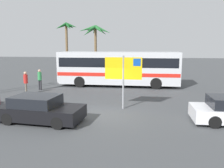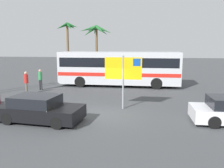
{
  "view_description": "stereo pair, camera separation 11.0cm",
  "coord_description": "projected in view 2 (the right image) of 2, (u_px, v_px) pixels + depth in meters",
  "views": [
    {
      "loc": [
        2.39,
        -12.45,
        3.82
      ],
      "look_at": [
        0.36,
        2.61,
        1.3
      ],
      "focal_mm": 37.91,
      "sensor_mm": 36.0,
      "label": 1
    },
    {
      "loc": [
        2.5,
        -12.44,
        3.82
      ],
      "look_at": [
        0.36,
        2.61,
        1.3
      ],
      "focal_mm": 37.91,
      "sensor_mm": 36.0,
      "label": 2
    }
  ],
  "objects": [
    {
      "name": "bus_front_coach",
      "position": [
        119.0,
        67.0,
        22.01
      ],
      "size": [
        11.03,
        2.7,
        3.17
      ],
      "color": "silver",
      "rests_on": "ground"
    },
    {
      "name": "ground",
      "position": [
        99.0,
        115.0,
        13.12
      ],
      "size": [
        120.0,
        120.0,
        0.0
      ],
      "primitive_type": "plane",
      "color": "#424447"
    },
    {
      "name": "pedestrian_near_sign",
      "position": [
        40.0,
        78.0,
        20.15
      ],
      "size": [
        0.32,
        0.32,
        1.76
      ],
      "rotation": [
        0.0,
        0.0,
        4.46
      ],
      "color": "#2D2D33",
      "rests_on": "ground"
    },
    {
      "name": "ferry_sign",
      "position": [
        124.0,
        70.0,
        13.95
      ],
      "size": [
        2.2,
        0.14,
        3.2
      ],
      "rotation": [
        0.0,
        0.0,
        -0.04
      ],
      "color": "gray",
      "rests_on": "ground"
    },
    {
      "name": "car_black",
      "position": [
        39.0,
        109.0,
        11.87
      ],
      "size": [
        4.36,
        2.28,
        1.32
      ],
      "rotation": [
        0.0,
        0.0,
        -0.1
      ],
      "color": "black",
      "rests_on": "ground"
    },
    {
      "name": "pedestrian_by_bus",
      "position": [
        26.0,
        81.0,
        18.46
      ],
      "size": [
        0.32,
        0.32,
        1.78
      ],
      "rotation": [
        0.0,
        0.0,
        3.5
      ],
      "color": "#706656",
      "rests_on": "ground"
    },
    {
      "name": "palm_tree_inland",
      "position": [
        96.0,
        34.0,
        29.66
      ],
      "size": [
        4.1,
        4.07,
        6.27
      ],
      "color": "brown",
      "rests_on": "ground"
    },
    {
      "name": "palm_tree_seaside",
      "position": [
        67.0,
        32.0,
        30.87
      ],
      "size": [
        2.93,
        2.89,
        6.7
      ],
      "color": "brown",
      "rests_on": "ground"
    }
  ]
}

